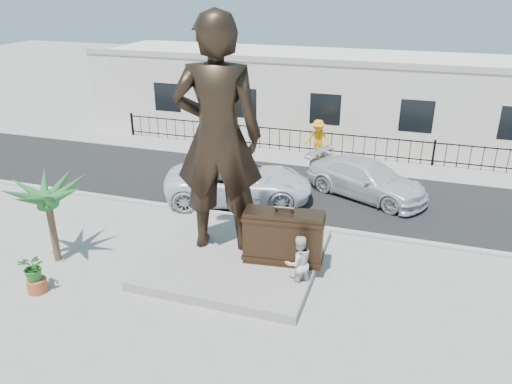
{
  "coord_description": "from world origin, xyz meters",
  "views": [
    {
      "loc": [
        4.39,
        -11.52,
        8.44
      ],
      "look_at": [
        0.0,
        2.0,
        2.3
      ],
      "focal_mm": 35.0,
      "sensor_mm": 36.0,
      "label": 1
    }
  ],
  "objects_px": {
    "statue": "(218,137)",
    "tourist": "(298,263)",
    "suitcase": "(283,237)",
    "car_white": "(239,182)"
  },
  "relations": [
    {
      "from": "suitcase",
      "to": "car_white",
      "type": "height_order",
      "value": "suitcase"
    },
    {
      "from": "suitcase",
      "to": "car_white",
      "type": "bearing_deg",
      "value": 117.55
    },
    {
      "from": "tourist",
      "to": "car_white",
      "type": "height_order",
      "value": "tourist"
    },
    {
      "from": "tourist",
      "to": "car_white",
      "type": "bearing_deg",
      "value": -91.04
    },
    {
      "from": "statue",
      "to": "tourist",
      "type": "distance_m",
      "value": 4.47
    },
    {
      "from": "statue",
      "to": "car_white",
      "type": "bearing_deg",
      "value": -91.73
    },
    {
      "from": "suitcase",
      "to": "tourist",
      "type": "height_order",
      "value": "suitcase"
    },
    {
      "from": "statue",
      "to": "tourist",
      "type": "height_order",
      "value": "statue"
    },
    {
      "from": "statue",
      "to": "car_white",
      "type": "height_order",
      "value": "statue"
    },
    {
      "from": "tourist",
      "to": "car_white",
      "type": "xyz_separation_m",
      "value": [
        -3.76,
        5.4,
        -0.03
      ]
    }
  ]
}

